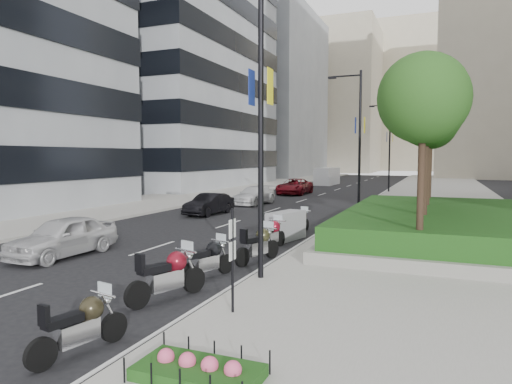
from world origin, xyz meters
The scene contains 32 objects.
ground centered at (0.00, 0.00, 0.00)m, with size 160.00×160.00×0.00m, color black.
sidewalk_right centered at (9.00, 30.00, 0.07)m, with size 10.00×100.00×0.15m, color #9E9B93.
sidewalk_left centered at (-12.00, 30.00, 0.07)m, with size 8.00×100.00×0.15m, color #9E9B93.
lane_edge centered at (3.70, 30.00, 0.01)m, with size 0.12×100.00×0.01m, color silver.
lane_centre centered at (-1.50, 30.00, 0.01)m, with size 0.12×100.00×0.01m, color silver.
building_grey_mid centered at (-24.00, 38.00, 20.00)m, with size 22.00×26.00×40.00m, color gray.
building_grey_far centered at (-24.00, 70.00, 15.00)m, with size 22.00×26.00×30.00m, color gray.
building_cream_left centered at (-18.00, 100.00, 17.00)m, with size 26.00×24.00×34.00m, color #B7AD93.
building_cream_centre centered at (2.00, 120.00, 19.00)m, with size 30.00×24.00×38.00m, color #B7AD93.
planter centered at (10.00, 10.00, 0.35)m, with size 10.00×14.00×0.40m, color gray.
hedge centered at (10.00, 10.00, 0.95)m, with size 9.40×13.40×0.80m, color #203E11.
flower_bed centered at (5.60, -5.00, 0.25)m, with size 2.00×1.00×0.20m, color #203E11.
tree_0 centered at (8.50, 4.00, 5.42)m, with size 2.80×2.80×6.30m.
tree_1 centered at (8.50, 8.00, 5.42)m, with size 2.80×2.80×6.30m.
tree_2 centered at (8.50, 12.00, 5.42)m, with size 2.80×2.80×6.30m.
tree_3 centered at (8.50, 16.00, 5.42)m, with size 2.80×2.80×6.30m.
lamp_post_0 centered at (4.14, 1.00, 5.07)m, with size 2.34×0.45×9.00m.
lamp_post_1 centered at (4.14, 18.00, 5.07)m, with size 2.34×0.45×9.00m.
lamp_post_2 centered at (4.14, 36.00, 5.07)m, with size 2.34×0.45×9.00m.
parking_sign centered at (4.80, -2.00, 1.46)m, with size 0.06×0.32×2.50m.
motorcycle_0 centered at (3.01, -4.74, 0.56)m, with size 0.73×2.07×1.04m.
motorcycle_1 centered at (2.73, -1.40, 0.65)m, with size 1.07×2.36×1.22m.
motorcycle_2 centered at (2.67, 0.83, 0.58)m, with size 0.92×2.12×1.09m.
motorcycle_3 centered at (3.29, 3.35, 0.62)m, with size 0.92×2.27×1.16m.
motorcycle_4 centered at (2.96, 5.55, 0.59)m, with size 0.74×2.23×1.11m.
motorcycle_5 centered at (2.87, 7.64, 0.62)m, with size 1.30×2.20×1.25m.
motorcycle_6 centered at (2.90, 9.76, 0.55)m, with size 0.69×2.08×1.03m.
car_a centered at (-3.66, 1.51, 0.74)m, with size 1.74×4.32×1.47m, color silver.
car_b centered at (-4.35, 14.14, 0.67)m, with size 1.41×4.05×1.33m, color black.
car_c centered at (-4.10, 20.94, 0.68)m, with size 1.92×4.72×1.37m, color silver.
car_d centered at (-3.97, 30.98, 0.76)m, with size 2.51×5.44×1.51m, color maroon.
delivery_van centered at (-4.54, 46.71, 1.02)m, with size 2.37×5.36×2.19m.
Camera 1 is at (9.05, -11.10, 3.65)m, focal length 32.00 mm.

